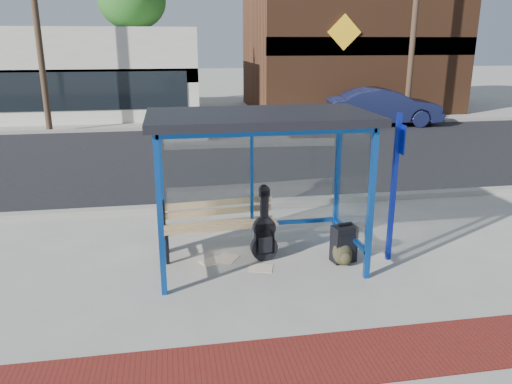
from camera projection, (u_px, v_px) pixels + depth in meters
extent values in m
plane|color=#B2ADA0|center=(260.00, 264.00, 8.00)|extent=(120.00, 120.00, 0.00)
cube|color=maroon|center=(301.00, 362.00, 5.55)|extent=(60.00, 1.00, 0.01)
cube|color=gray|center=(236.00, 204.00, 10.72)|extent=(60.00, 0.25, 0.12)
cube|color=black|center=(214.00, 156.00, 15.55)|extent=(60.00, 10.00, 0.00)
cube|color=gray|center=(203.00, 127.00, 20.34)|extent=(60.00, 0.25, 0.12)
cube|color=#B2ADA0|center=(200.00, 121.00, 22.15)|extent=(60.00, 4.00, 0.01)
cube|color=#0D3F99|center=(160.00, 217.00, 6.72)|extent=(0.08, 0.08, 2.30)
cube|color=#0D3F99|center=(371.00, 205.00, 7.21)|extent=(0.08, 0.08, 2.30)
cube|color=#0D3F99|center=(161.00, 187.00, 8.13)|extent=(0.08, 0.08, 2.30)
cube|color=#0D3F99|center=(337.00, 178.00, 8.62)|extent=(0.08, 0.08, 2.30)
cube|color=#0D3F99|center=(252.00, 116.00, 8.05)|extent=(3.00, 0.08, 0.08)
cube|color=#0D3F99|center=(270.00, 132.00, 6.64)|extent=(3.00, 0.08, 0.08)
cube|color=#0D3F99|center=(156.00, 127.00, 7.10)|extent=(0.08, 1.50, 0.08)
cube|color=#0D3F99|center=(357.00, 121.00, 7.59)|extent=(0.08, 1.50, 0.08)
cube|color=#0D3F99|center=(252.00, 224.00, 8.59)|extent=(3.00, 0.08, 0.06)
cube|color=#0D3F99|center=(163.00, 247.00, 7.64)|extent=(0.08, 1.50, 0.06)
cube|color=#0D3F99|center=(350.00, 235.00, 8.13)|extent=(0.08, 1.50, 0.06)
cube|color=#0D3F99|center=(252.00, 171.00, 8.32)|extent=(0.05, 0.05, 1.90)
cube|color=silver|center=(252.00, 173.00, 8.33)|extent=(2.84, 0.01, 1.82)
cube|color=silver|center=(160.00, 190.00, 7.38)|extent=(0.02, 1.34, 1.82)
cube|color=silver|center=(353.00, 181.00, 7.87)|extent=(0.02, 1.34, 1.82)
cube|color=black|center=(260.00, 117.00, 7.32)|extent=(3.30, 1.80, 0.12)
cube|color=#59331E|center=(348.00, 46.00, 25.82)|extent=(10.00, 7.00, 6.40)
cube|color=black|center=(375.00, 46.00, 22.57)|extent=(10.00, 0.10, 0.80)
cube|color=yellow|center=(344.00, 32.00, 22.06)|extent=(1.56, 0.06, 1.56)
cylinder|color=#4C3826|center=(136.00, 58.00, 27.53)|extent=(0.36, 0.36, 5.00)
ellipsoid|color=#195718|center=(132.00, 1.00, 26.66)|extent=(3.60, 3.60, 3.06)
cylinder|color=#4C3826|center=(399.00, 57.00, 30.06)|extent=(0.36, 0.36, 5.00)
ellipsoid|color=#195718|center=(403.00, 4.00, 29.19)|extent=(3.60, 3.60, 3.06)
cylinder|color=#4C3826|center=(37.00, 25.00, 18.50)|extent=(0.24, 0.24, 8.00)
cylinder|color=#4C3826|center=(414.00, 27.00, 20.94)|extent=(0.24, 0.24, 8.00)
cube|color=black|center=(167.00, 250.00, 7.93)|extent=(0.06, 0.06, 0.49)
cube|color=black|center=(164.00, 228.00, 8.26)|extent=(0.06, 0.06, 0.93)
cube|color=black|center=(166.00, 245.00, 8.13)|extent=(0.10, 0.45, 0.05)
cube|color=black|center=(272.00, 239.00, 8.38)|extent=(0.06, 0.06, 0.49)
cube|color=black|center=(265.00, 218.00, 8.71)|extent=(0.06, 0.06, 0.93)
cube|color=black|center=(268.00, 234.00, 8.57)|extent=(0.10, 0.45, 0.05)
cube|color=#DAB27D|center=(220.00, 229.00, 8.11)|extent=(1.97, 0.29, 0.04)
cube|color=#DAB27D|center=(219.00, 227.00, 8.23)|extent=(1.97, 0.29, 0.04)
cube|color=#DAB27D|center=(218.00, 224.00, 8.34)|extent=(1.97, 0.29, 0.04)
cube|color=#DAB27D|center=(216.00, 222.00, 8.45)|extent=(1.97, 0.29, 0.04)
cube|color=#DAB27D|center=(215.00, 212.00, 8.44)|extent=(1.96, 0.22, 0.11)
cube|color=#DAB27D|center=(215.00, 203.00, 8.40)|extent=(1.96, 0.22, 0.11)
cylinder|color=black|center=(264.00, 247.00, 8.09)|extent=(0.45, 0.16, 0.44)
cylinder|color=black|center=(264.00, 228.00, 7.99)|extent=(0.37, 0.16, 0.36)
cube|color=black|center=(264.00, 238.00, 8.04)|extent=(0.32, 0.15, 0.52)
cube|color=black|center=(264.00, 207.00, 7.89)|extent=(0.12, 0.12, 0.52)
cube|color=black|center=(264.00, 193.00, 7.82)|extent=(0.16, 0.12, 0.10)
cube|color=black|center=(344.00, 244.00, 8.01)|extent=(0.42, 0.32, 0.60)
cylinder|color=black|center=(335.00, 261.00, 8.04)|extent=(0.10, 0.22, 0.05)
cylinder|color=black|center=(350.00, 258.00, 8.14)|extent=(0.10, 0.22, 0.05)
cube|color=black|center=(345.00, 224.00, 7.91)|extent=(0.24, 0.09, 0.04)
cube|color=black|center=(348.00, 245.00, 7.89)|extent=(0.30, 0.08, 0.33)
ellipsoid|color=#302D1A|center=(342.00, 253.00, 7.94)|extent=(0.37, 0.29, 0.39)
ellipsoid|color=#302D1A|center=(346.00, 259.00, 7.85)|extent=(0.21, 0.16, 0.20)
cube|color=#302D1A|center=(342.00, 242.00, 7.91)|extent=(0.11, 0.06, 0.03)
cube|color=#0E209D|center=(393.00, 189.00, 7.83)|extent=(0.07, 0.07, 2.40)
cube|color=#0E209D|center=(400.00, 139.00, 7.60)|extent=(0.03, 0.30, 0.45)
cube|color=white|center=(212.00, 261.00, 8.08)|extent=(0.46, 0.44, 0.01)
cube|color=white|center=(261.00, 268.00, 7.84)|extent=(0.45, 0.39, 0.01)
cube|color=white|center=(227.00, 259.00, 8.19)|extent=(0.46, 0.49, 0.01)
imported|color=#181E44|center=(384.00, 107.00, 20.97)|extent=(4.85, 2.13, 1.55)
cylinder|color=#B7110D|center=(430.00, 112.00, 22.68)|extent=(0.21, 0.21, 0.63)
sphere|color=#B7110D|center=(431.00, 105.00, 22.58)|extent=(0.23, 0.23, 0.23)
cylinder|color=#B7110D|center=(430.00, 110.00, 22.65)|extent=(0.35, 0.15, 0.10)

